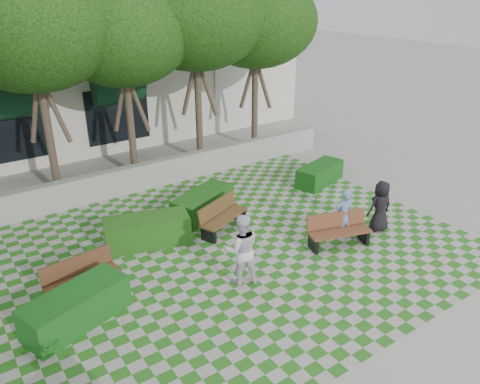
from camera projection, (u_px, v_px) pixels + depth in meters
ground at (258, 268)px, 11.74m from camera, size 90.00×90.00×0.00m
lawn at (235, 250)px, 12.49m from camera, size 12.00×12.00×0.00m
retaining_wall at (151, 175)px, 16.19m from camera, size 15.00×0.36×0.90m
bench_east at (338, 231)px, 12.59m from camera, size 1.81×1.05×0.90m
bench_mid at (222, 217)px, 13.35m from camera, size 1.78×1.16×0.89m
bench_west at (81, 277)px, 10.63m from camera, size 1.71×0.72×0.88m
hedge_east at (320, 174)px, 16.52m from camera, size 2.12×1.30×0.69m
hedge_midright at (203, 204)px, 14.24m from camera, size 2.30×1.62×0.75m
hedge_midleft at (148, 231)px, 12.66m from camera, size 2.40×1.46×0.78m
hedge_west at (76, 308)px, 9.70m from camera, size 2.35×1.50×0.76m
person_blue at (344, 215)px, 12.76m from camera, size 0.62×0.50×1.48m
person_dark at (380, 206)px, 13.22m from camera, size 0.81×0.60×1.51m
person_white at (241, 249)px, 10.84m from camera, size 1.06×0.97×1.78m
tree_row at (80, 35)px, 13.09m from camera, size 17.70×13.40×7.41m
building at (93, 77)px, 21.72m from camera, size 18.00×8.92×5.15m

